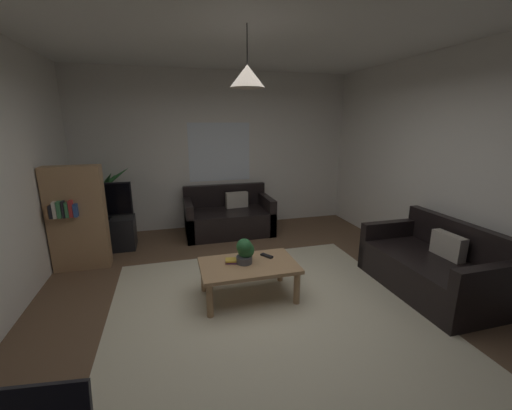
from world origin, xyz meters
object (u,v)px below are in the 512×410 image
object	(u,v)px
couch_right_side	(432,269)
potted_plant_on_table	(245,250)
potted_palm_corner	(106,206)
book_on_table_1	(231,260)
coffee_table	(249,269)
book_on_table_0	(231,262)
bookshelf_corner	(77,218)
remote_on_table_0	(267,256)
tv	(100,201)
couch_under_window	(229,218)
tv_stand	(105,234)
pendant_lamp	(247,76)

from	to	relation	value
couch_right_side	potted_plant_on_table	xyz separation A→B (m)	(-2.14, 0.46, 0.28)
potted_plant_on_table	potted_palm_corner	xyz separation A→B (m)	(-1.82, 2.43, 0.02)
book_on_table_1	coffee_table	bearing A→B (deg)	-23.64
book_on_table_0	bookshelf_corner	size ratio (longest dim) A/B	0.09
potted_plant_on_table	bookshelf_corner	xyz separation A→B (m)	(-1.97, 1.30, 0.15)
potted_palm_corner	bookshelf_corner	world-z (taller)	bookshelf_corner
remote_on_table_0	tv	bearing A→B (deg)	-73.94
potted_plant_on_table	tv	bearing A→B (deg)	133.37
potted_plant_on_table	tv	world-z (taller)	tv
couch_right_side	remote_on_table_0	distance (m)	1.94
couch_under_window	tv_stand	bearing A→B (deg)	-172.71
couch_under_window	bookshelf_corner	bearing A→B (deg)	-158.23
couch_right_side	book_on_table_0	distance (m)	2.35
potted_plant_on_table	remote_on_table_0	bearing A→B (deg)	17.26
coffee_table	bookshelf_corner	distance (m)	2.44
couch_under_window	book_on_table_0	xyz separation A→B (m)	(-0.37, -2.13, 0.15)
bookshelf_corner	pendant_lamp	size ratio (longest dim) A/B	2.48
book_on_table_0	tv	xyz separation A→B (m)	(-1.64, 1.86, 0.37)
bookshelf_corner	tv	bearing A→B (deg)	72.75
potted_palm_corner	couch_under_window	bearing A→B (deg)	-7.20
book_on_table_1	pendant_lamp	bearing A→B (deg)	-23.64
coffee_table	tv	xyz separation A→B (m)	(-1.82, 1.94, 0.44)
potted_plant_on_table	tv_stand	size ratio (longest dim) A/B	0.32
book_on_table_1	couch_right_side	bearing A→B (deg)	-12.19
coffee_table	tv	bearing A→B (deg)	133.18
couch_under_window	pendant_lamp	xyz separation A→B (m)	(-0.19, -2.21, 2.09)
book_on_table_0	remote_on_table_0	size ratio (longest dim) A/B	0.76
potted_palm_corner	book_on_table_1	bearing A→B (deg)	-55.15
tv_stand	couch_under_window	bearing A→B (deg)	7.29
tv	book_on_table_1	bearing A→B (deg)	-48.64
pendant_lamp	book_on_table_0	bearing A→B (deg)	156.04
potted_plant_on_table	pendant_lamp	bearing A→B (deg)	-56.53
book_on_table_0	tv_stand	distance (m)	2.50
couch_right_side	bookshelf_corner	bearing A→B (deg)	-113.12
couch_right_side	pendant_lamp	bearing A→B (deg)	-101.13
tv_stand	tv	size ratio (longest dim) A/B	0.99
potted_palm_corner	bookshelf_corner	xyz separation A→B (m)	(-0.15, -1.13, 0.13)
book_on_table_0	pendant_lamp	distance (m)	1.96
book_on_table_1	potted_palm_corner	xyz separation A→B (m)	(-1.67, 2.39, 0.13)
remote_on_table_0	potted_plant_on_table	bearing A→B (deg)	-15.57
couch_right_side	remote_on_table_0	xyz separation A→B (m)	(-1.86, 0.55, 0.15)
coffee_table	bookshelf_corner	xyz separation A→B (m)	(-2.00, 1.34, 0.36)
couch_under_window	tv_stand	world-z (taller)	couch_under_window
couch_right_side	remote_on_table_0	size ratio (longest dim) A/B	9.62
couch_under_window	couch_right_side	bearing A→B (deg)	-53.78
tv	coffee_table	bearing A→B (deg)	-46.82
couch_under_window	potted_palm_corner	distance (m)	2.07
book_on_table_1	bookshelf_corner	world-z (taller)	bookshelf_corner
remote_on_table_0	book_on_table_0	bearing A→B (deg)	-26.21
couch_right_side	remote_on_table_0	world-z (taller)	couch_right_side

